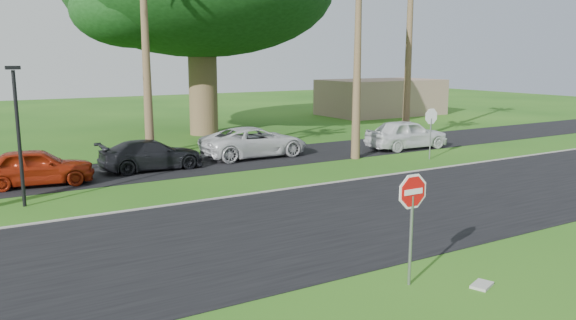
% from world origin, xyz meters
% --- Properties ---
extents(ground, '(120.00, 120.00, 0.00)m').
position_xyz_m(ground, '(0.00, 0.00, 0.00)').
color(ground, '#1F5014').
rests_on(ground, ground).
extents(road, '(120.00, 8.00, 0.02)m').
position_xyz_m(road, '(0.00, 2.00, 0.01)').
color(road, black).
rests_on(road, ground).
extents(parking_strip, '(120.00, 5.00, 0.02)m').
position_xyz_m(parking_strip, '(0.00, 12.50, 0.01)').
color(parking_strip, black).
rests_on(parking_strip, ground).
extents(curb, '(120.00, 0.12, 0.06)m').
position_xyz_m(curb, '(0.00, 6.05, 0.03)').
color(curb, gray).
rests_on(curb, ground).
extents(stop_sign_near, '(1.05, 0.07, 2.62)m').
position_xyz_m(stop_sign_near, '(0.50, -3.00, 1.77)').
color(stop_sign_near, gray).
rests_on(stop_sign_near, ground).
extents(stop_sign_far, '(1.05, 0.07, 2.62)m').
position_xyz_m(stop_sign_far, '(12.00, 8.00, 1.77)').
color(stop_sign_far, gray).
rests_on(stop_sign_far, ground).
extents(streetlight_right, '(0.45, 0.25, 4.64)m').
position_xyz_m(streetlight_right, '(-6.00, 8.50, 2.65)').
color(streetlight_right, black).
rests_on(streetlight_right, ground).
extents(building_far, '(10.00, 6.00, 3.00)m').
position_xyz_m(building_far, '(24.00, 26.00, 1.50)').
color(building_far, gray).
rests_on(building_far, ground).
extents(car_red, '(4.46, 2.31, 1.45)m').
position_xyz_m(car_red, '(-5.23, 11.59, 0.73)').
color(car_red, maroon).
rests_on(car_red, ground).
extents(car_dark, '(4.55, 1.86, 1.32)m').
position_xyz_m(car_dark, '(-0.46, 12.33, 0.66)').
color(car_dark, black).
rests_on(car_dark, ground).
extents(car_minivan, '(5.37, 2.50, 1.49)m').
position_xyz_m(car_minivan, '(4.94, 12.90, 0.74)').
color(car_minivan, silver).
rests_on(car_minivan, ground).
extents(car_pickup, '(4.75, 2.11, 1.59)m').
position_xyz_m(car_pickup, '(13.16, 10.92, 0.79)').
color(car_pickup, silver).
rests_on(car_pickup, ground).
extents(utility_slab, '(0.64, 0.52, 0.06)m').
position_xyz_m(utility_slab, '(1.80, -3.89, 0.03)').
color(utility_slab, '#9C9C94').
rests_on(utility_slab, ground).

